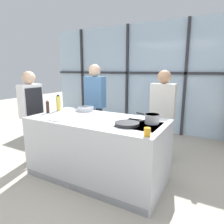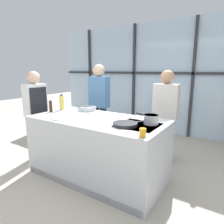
# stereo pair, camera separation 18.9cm
# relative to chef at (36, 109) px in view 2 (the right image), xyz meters

# --- Properties ---
(ground_plane) EXTENTS (18.00, 18.00, 0.00)m
(ground_plane) POSITION_rel_chef_xyz_m (1.35, 0.04, -0.91)
(ground_plane) COLOR #BCB29E
(back_window_wall) EXTENTS (6.40, 0.10, 2.80)m
(back_window_wall) POSITION_rel_chef_xyz_m (1.35, 2.79, 0.49)
(back_window_wall) COLOR silver
(back_window_wall) RESTS_ON ground_plane
(demo_island) EXTENTS (2.02, 0.99, 0.92)m
(demo_island) POSITION_rel_chef_xyz_m (1.35, 0.04, -0.45)
(demo_island) COLOR silver
(demo_island) RESTS_ON ground_plane
(chef) EXTENTS (0.22, 0.40, 1.60)m
(chef) POSITION_rel_chef_xyz_m (0.00, 0.00, 0.00)
(chef) COLOR #47382D
(chef) RESTS_ON ground_plane
(spectator_far_left) EXTENTS (0.42, 0.24, 1.73)m
(spectator_far_left) POSITION_rel_chef_xyz_m (0.65, 1.05, 0.08)
(spectator_far_left) COLOR #232838
(spectator_far_left) RESTS_ON ground_plane
(spectator_center_left) EXTENTS (0.42, 0.23, 1.62)m
(spectator_center_left) POSITION_rel_chef_xyz_m (2.05, 1.05, 0.01)
(spectator_center_left) COLOR #47382D
(spectator_center_left) RESTS_ON ground_plane
(frying_pan) EXTENTS (0.40, 0.51, 0.04)m
(frying_pan) POSITION_rel_chef_xyz_m (1.90, -0.08, 0.03)
(frying_pan) COLOR #232326
(frying_pan) RESTS_ON demo_island
(saucepan) EXTENTS (0.36, 0.20, 0.13)m
(saucepan) POSITION_rel_chef_xyz_m (2.15, 0.16, 0.07)
(saucepan) COLOR silver
(saucepan) RESTS_ON demo_island
(white_plate) EXTENTS (0.23, 0.23, 0.01)m
(white_plate) POSITION_rel_chef_xyz_m (0.90, -0.29, 0.01)
(white_plate) COLOR white
(white_plate) RESTS_ON demo_island
(mixing_bowl) EXTENTS (0.28, 0.28, 0.07)m
(mixing_bowl) POSITION_rel_chef_xyz_m (0.88, 0.41, 0.05)
(mixing_bowl) COLOR silver
(mixing_bowl) RESTS_ON demo_island
(oil_bottle) EXTENTS (0.07, 0.07, 0.28)m
(oil_bottle) POSITION_rel_chef_xyz_m (0.44, 0.21, 0.14)
(oil_bottle) COLOR #E0CC4C
(oil_bottle) RESTS_ON demo_island
(pepper_grinder) EXTENTS (0.05, 0.05, 0.22)m
(pepper_grinder) POSITION_rel_chef_xyz_m (0.43, -0.03, 0.11)
(pepper_grinder) COLOR #332319
(pepper_grinder) RESTS_ON demo_island
(juice_glass_near) EXTENTS (0.07, 0.07, 0.09)m
(juice_glass_near) POSITION_rel_chef_xyz_m (2.26, -0.36, 0.05)
(juice_glass_near) COLOR orange
(juice_glass_near) RESTS_ON demo_island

